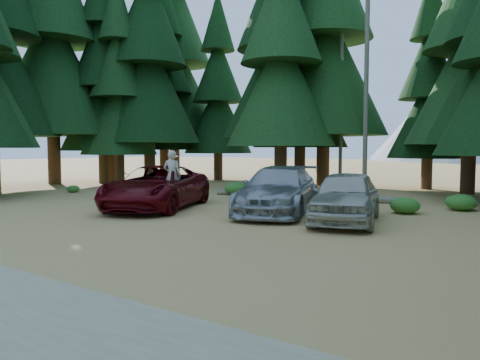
# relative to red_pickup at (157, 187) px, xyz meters

# --- Properties ---
(ground) EXTENTS (160.00, 160.00, 0.00)m
(ground) POSITION_rel_red_pickup_xyz_m (3.41, -3.34, -0.82)
(ground) COLOR tan
(ground) RESTS_ON ground
(forest_belt_north) EXTENTS (36.00, 7.00, 22.00)m
(forest_belt_north) POSITION_rel_red_pickup_xyz_m (3.41, 11.66, -0.82)
(forest_belt_north) COLOR black
(forest_belt_north) RESTS_ON ground
(forest_belt_west) EXTENTS (6.00, 22.00, 22.00)m
(forest_belt_west) POSITION_rel_red_pickup_xyz_m (-12.09, 0.66, -0.82)
(forest_belt_west) COLOR black
(forest_belt_west) RESTS_ON ground
(snag_front) EXTENTS (0.24, 0.24, 12.00)m
(snag_front) POSITION_rel_red_pickup_xyz_m (4.21, 11.16, 5.18)
(snag_front) COLOR #676352
(snag_front) RESTS_ON ground
(snag_back) EXTENTS (0.20, 0.20, 10.00)m
(snag_back) POSITION_rel_red_pickup_xyz_m (2.21, 12.66, 4.18)
(snag_back) COLOR #676352
(snag_back) RESTS_ON ground
(red_pickup) EXTENTS (4.74, 6.52, 1.65)m
(red_pickup) POSITION_rel_red_pickup_xyz_m (0.00, 0.00, 0.00)
(red_pickup) COLOR #5B070E
(red_pickup) RESTS_ON ground
(silver_minivan_center) EXTENTS (3.93, 6.13, 1.65)m
(silver_minivan_center) POSITION_rel_red_pickup_xyz_m (4.51, 1.55, 0.00)
(silver_minivan_center) COLOR #9EA0A6
(silver_minivan_center) RESTS_ON ground
(silver_minivan_right) EXTENTS (3.14, 5.12, 1.63)m
(silver_minivan_right) POSITION_rel_red_pickup_xyz_m (7.26, 0.97, -0.01)
(silver_minivan_right) COLOR #B9B4A5
(silver_minivan_right) RESTS_ON ground
(frisbee_player) EXTENTS (0.81, 0.68, 1.90)m
(frisbee_player) POSITION_rel_red_pickup_xyz_m (0.73, 0.08, 0.48)
(frisbee_player) COLOR beige
(frisbee_player) RESTS_ON ground
(log_left) EXTENTS (3.17, 2.28, 0.26)m
(log_left) POSITION_rel_red_pickup_xyz_m (0.24, 6.48, -0.69)
(log_left) COLOR #676352
(log_left) RESTS_ON ground
(log_mid) EXTENTS (3.74, 0.98, 0.31)m
(log_mid) POSITION_rel_red_pickup_xyz_m (4.57, 7.16, -0.67)
(log_mid) COLOR #676352
(log_mid) RESTS_ON ground
(log_right) EXTENTS (4.34, 1.42, 0.28)m
(log_right) POSITION_rel_red_pickup_xyz_m (5.64, 6.34, -0.68)
(log_right) COLOR #676352
(log_right) RESTS_ON ground
(shrub_far_left) EXTENTS (1.00, 1.00, 0.55)m
(shrub_far_left) POSITION_rel_red_pickup_xyz_m (-4.93, 3.26, -0.55)
(shrub_far_left) COLOR #29651E
(shrub_far_left) RESTS_ON ground
(shrub_left) EXTENTS (1.13, 1.13, 0.62)m
(shrub_left) POSITION_rel_red_pickup_xyz_m (-2.76, 5.48, -0.51)
(shrub_left) COLOR #29651E
(shrub_left) RESTS_ON ground
(shrub_center_left) EXTENTS (1.14, 1.14, 0.62)m
(shrub_center_left) POSITION_rel_red_pickup_xyz_m (-0.50, 5.98, -0.51)
(shrub_center_left) COLOR #29651E
(shrub_center_left) RESTS_ON ground
(shrub_center_right) EXTENTS (0.97, 0.97, 0.53)m
(shrub_center_right) POSITION_rel_red_pickup_xyz_m (3.95, 5.03, -0.56)
(shrub_center_right) COLOR #29651E
(shrub_center_right) RESTS_ON ground
(shrub_right) EXTENTS (1.11, 1.11, 0.61)m
(shrub_right) POSITION_rel_red_pickup_xyz_m (9.76, 6.03, -0.52)
(shrub_right) COLOR #29651E
(shrub_right) RESTS_ON ground
(shrub_far_right) EXTENTS (1.04, 1.04, 0.57)m
(shrub_far_right) POSITION_rel_red_pickup_xyz_m (8.26, 4.03, -0.54)
(shrub_far_right) COLOR #29651E
(shrub_far_right) RESTS_ON ground
(shrub_edge_west) EXTENTS (0.66, 0.66, 0.36)m
(shrub_edge_west) POSITION_rel_red_pickup_xyz_m (-8.23, 2.16, -0.64)
(shrub_edge_west) COLOR #29651E
(shrub_edge_west) RESTS_ON ground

